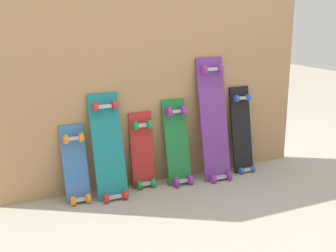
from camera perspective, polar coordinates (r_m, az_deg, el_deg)
The scene contains 8 objects.
ground_plane at distance 3.32m, azimuth -0.52°, elevation -7.21°, with size 12.00×12.00×0.00m, color #A89E8E.
plywood_wall_panel at distance 3.19m, azimuth -1.07°, elevation 5.11°, with size 2.35×0.04×1.41m, color tan.
skateboard_blue at distance 3.00m, azimuth -11.90°, elevation -5.50°, with size 0.16×0.21×0.57m.
skateboard_teal at distance 3.00m, azimuth -7.73°, elevation -3.33°, with size 0.21×0.27×0.77m.
skateboard_red at distance 3.17m, azimuth -3.33°, elevation -3.71°, with size 0.17×0.15×0.61m.
skateboard_green at distance 3.22m, azimuth 1.26°, elevation -2.66°, with size 0.18×0.22×0.68m.
skateboard_purple at distance 3.31m, azimuth 6.03°, elevation 0.30°, with size 0.22×0.26×0.97m.
skateboard_black at distance 3.51m, azimuth 9.61°, elevation -1.04°, with size 0.17×0.20×0.74m.
Camera 1 is at (-1.28, -2.80, 1.23)m, focal length 46.79 mm.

